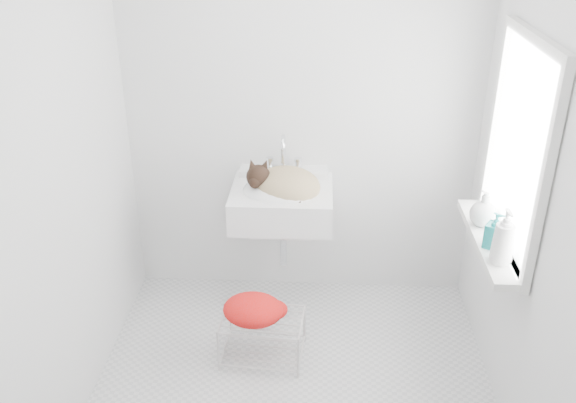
{
  "coord_description": "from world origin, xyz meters",
  "views": [
    {
      "loc": [
        0.11,
        -2.67,
        2.46
      ],
      "look_at": [
        -0.06,
        0.5,
        0.88
      ],
      "focal_mm": 38.93,
      "sensor_mm": 36.0,
      "label": 1
    }
  ],
  "objects_px": {
    "wire_rack": "(263,335)",
    "bottle_b": "(492,247)",
    "bottle_a": "(500,262)",
    "bottle_c": "(482,225)",
    "sink": "(282,188)",
    "cat": "(284,183)"
  },
  "relations": [
    {
      "from": "wire_rack",
      "to": "bottle_b",
      "type": "xyz_separation_m",
      "value": [
        1.19,
        -0.12,
        0.7
      ]
    },
    {
      "from": "bottle_a",
      "to": "bottle_c",
      "type": "xyz_separation_m",
      "value": [
        0.0,
        0.39,
        0.0
      ]
    },
    {
      "from": "wire_rack",
      "to": "bottle_a",
      "type": "distance_m",
      "value": 1.41
    },
    {
      "from": "wire_rack",
      "to": "bottle_a",
      "type": "xyz_separation_m",
      "value": [
        1.19,
        -0.26,
        0.7
      ]
    },
    {
      "from": "wire_rack",
      "to": "bottle_a",
      "type": "relative_size",
      "value": 1.88
    },
    {
      "from": "bottle_a",
      "to": "bottle_c",
      "type": "relative_size",
      "value": 1.27
    },
    {
      "from": "wire_rack",
      "to": "bottle_b",
      "type": "height_order",
      "value": "bottle_b"
    },
    {
      "from": "bottle_a",
      "to": "bottle_b",
      "type": "height_order",
      "value": "bottle_a"
    },
    {
      "from": "cat",
      "to": "bottle_b",
      "type": "bearing_deg",
      "value": -15.05
    },
    {
      "from": "sink",
      "to": "bottle_c",
      "type": "height_order",
      "value": "sink"
    },
    {
      "from": "sink",
      "to": "cat",
      "type": "distance_m",
      "value": 0.05
    },
    {
      "from": "sink",
      "to": "bottle_a",
      "type": "bearing_deg",
      "value": -35.45
    },
    {
      "from": "sink",
      "to": "wire_rack",
      "type": "height_order",
      "value": "sink"
    },
    {
      "from": "bottle_b",
      "to": "bottle_c",
      "type": "height_order",
      "value": "bottle_b"
    },
    {
      "from": "sink",
      "to": "bottle_c",
      "type": "relative_size",
      "value": 3.23
    },
    {
      "from": "sink",
      "to": "bottle_b",
      "type": "distance_m",
      "value": 1.28
    },
    {
      "from": "sink",
      "to": "bottle_c",
      "type": "xyz_separation_m",
      "value": [
        1.11,
        -0.4,
        0.0
      ]
    },
    {
      "from": "sink",
      "to": "bottle_a",
      "type": "xyz_separation_m",
      "value": [
        1.11,
        -0.79,
        0.0
      ]
    },
    {
      "from": "wire_rack",
      "to": "bottle_b",
      "type": "distance_m",
      "value": 1.39
    },
    {
      "from": "bottle_c",
      "to": "bottle_b",
      "type": "bearing_deg",
      "value": -90.0
    },
    {
      "from": "wire_rack",
      "to": "bottle_c",
      "type": "relative_size",
      "value": 2.4
    },
    {
      "from": "sink",
      "to": "bottle_b",
      "type": "relative_size",
      "value": 3.19
    }
  ]
}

